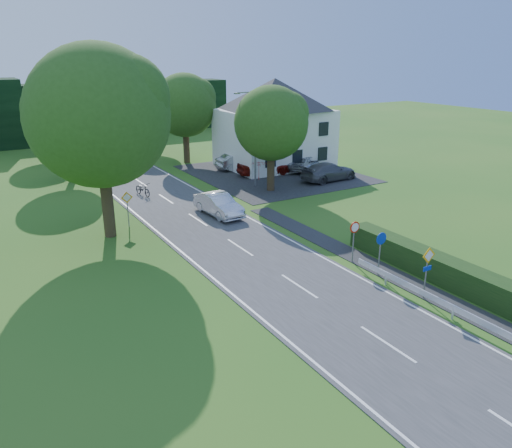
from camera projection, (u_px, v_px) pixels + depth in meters
road at (224, 237)px, 31.11m from camera, size 7.00×80.00×0.04m
parking_pad at (273, 174)px, 47.48m from camera, size 14.00×16.00×0.04m
line_edge_left at (176, 247)px, 29.53m from camera, size 0.12×80.00×0.01m
line_edge_right at (268, 228)px, 32.68m from camera, size 0.12×80.00×0.01m
line_centre at (224, 237)px, 31.10m from camera, size 0.12×80.00×0.01m
tree_main at (101, 144)px, 29.56m from camera, size 9.40×9.40×11.64m
tree_left_far at (67, 133)px, 43.52m from camera, size 7.00×7.00×8.58m
tree_right_far at (185, 119)px, 50.88m from camera, size 7.40×7.40×9.09m
tree_left_back at (49, 120)px, 53.59m from camera, size 6.60×6.60×8.07m
tree_right_back at (150, 118)px, 57.14m from camera, size 6.20×6.20×7.56m
tree_right_mid at (271, 139)px, 40.33m from camera, size 7.00×7.00×8.58m
treeline_right at (125, 107)px, 71.18m from camera, size 30.00×5.00×7.00m
house_white at (275, 122)px, 49.45m from camera, size 10.60×8.40×8.60m
streetlight at (254, 134)px, 41.68m from camera, size 2.03×0.18×8.00m
sign_priority_right at (428, 263)px, 22.86m from camera, size 0.78×0.09×2.59m
sign_roundabout at (381, 245)px, 25.34m from camera, size 0.64×0.08×2.37m
sign_speed_limit at (354, 232)px, 26.92m from camera, size 0.64×0.11×2.37m
sign_priority_left at (127, 202)px, 32.42m from camera, size 0.78×0.09×2.44m
moving_car at (219, 205)px, 35.11m from camera, size 1.93×4.75×1.53m
motorcycle at (143, 189)px, 39.99m from camera, size 1.12×2.15×1.08m
parked_car_red at (264, 166)px, 46.65m from camera, size 5.18×2.57×1.70m
parked_car_silver_a at (241, 161)px, 49.08m from camera, size 4.92×1.77×1.61m
parked_car_grey at (329, 172)px, 44.65m from camera, size 5.64×2.60×1.60m
parked_car_silver_b at (306, 163)px, 48.50m from camera, size 5.55×4.79×1.42m
parasol at (259, 171)px, 44.79m from camera, size 2.34×2.37×1.70m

